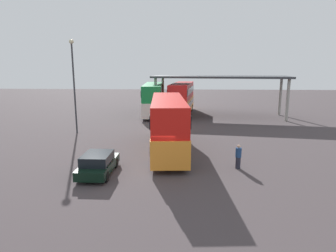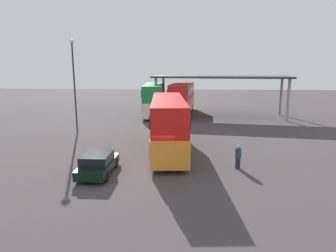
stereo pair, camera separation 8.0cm
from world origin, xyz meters
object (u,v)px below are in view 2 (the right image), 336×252
(parked_hatchback, at_px, (98,164))
(double_decker_mid_row, at_px, (182,97))
(double_decker_near_canopy, at_px, (154,98))
(pedestrian_waiting, at_px, (238,157))
(lamppost_tall, at_px, (74,76))
(double_decker_main, at_px, (168,122))

(parked_hatchback, height_order, double_decker_mid_row, double_decker_mid_row)
(double_decker_mid_row, bearing_deg, double_decker_near_canopy, 106.26)
(double_decker_near_canopy, height_order, double_decker_mid_row, double_decker_mid_row)
(double_decker_near_canopy, relative_size, pedestrian_waiting, 7.28)
(double_decker_near_canopy, height_order, lamppost_tall, lamppost_tall)
(parked_hatchback, height_order, lamppost_tall, lamppost_tall)
(pedestrian_waiting, bearing_deg, double_decker_near_canopy, 38.40)
(pedestrian_waiting, bearing_deg, parked_hatchback, 118.26)
(double_decker_main, distance_m, double_decker_near_canopy, 18.14)
(parked_hatchback, relative_size, lamppost_tall, 0.44)
(double_decker_main, height_order, pedestrian_waiting, double_decker_main)
(double_decker_mid_row, height_order, pedestrian_waiting, double_decker_mid_row)
(double_decker_near_canopy, relative_size, double_decker_mid_row, 1.02)
(double_decker_mid_row, relative_size, pedestrian_waiting, 7.13)
(double_decker_main, distance_m, double_decker_mid_row, 18.64)
(double_decker_near_canopy, bearing_deg, lamppost_tall, 148.24)
(parked_hatchback, distance_m, lamppost_tall, 13.50)
(double_decker_main, height_order, double_decker_near_canopy, double_decker_near_canopy)
(double_decker_main, distance_m, parked_hatchback, 6.90)
(parked_hatchback, distance_m, double_decker_mid_row, 24.55)
(double_decker_near_canopy, relative_size, lamppost_tall, 1.28)
(double_decker_near_canopy, distance_m, lamppost_tall, 14.01)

